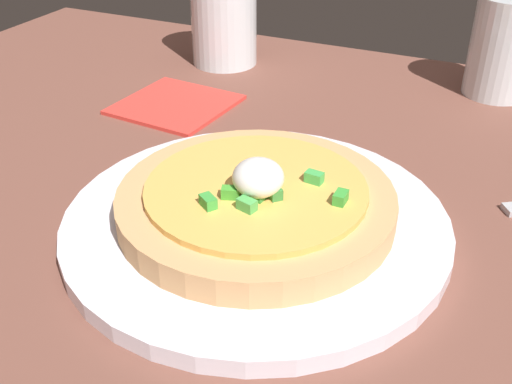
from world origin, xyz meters
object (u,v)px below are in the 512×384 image
object	(u,v)px
napkin	(176,105)
cup_near	(224,14)
plate	(256,222)
pizza	(256,201)
cup_far	(503,52)

from	to	relation	value
napkin	cup_near	bearing A→B (deg)	95.68
plate	pizza	bearing A→B (deg)	-53.73
pizza	cup_near	world-z (taller)	cup_near
pizza	cup_near	size ratio (longest dim) A/B	1.61
pizza	napkin	world-z (taller)	pizza
plate	cup_far	world-z (taller)	cup_far
plate	pizza	world-z (taller)	pizza
pizza	cup_near	distance (cm)	36.65
cup_far	napkin	size ratio (longest dim) A/B	0.96
plate	cup_near	distance (cm)	36.84
cup_far	plate	bearing A→B (deg)	-110.54
plate	napkin	bearing A→B (deg)	135.53
napkin	cup_far	bearing A→B (deg)	30.56
plate	cup_far	size ratio (longest dim) A/B	2.67
cup_near	cup_far	world-z (taller)	cup_near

